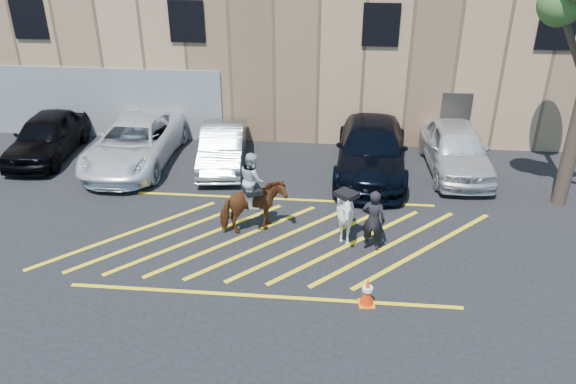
# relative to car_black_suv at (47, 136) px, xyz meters

# --- Properties ---
(ground) EXTENTS (90.00, 90.00, 0.00)m
(ground) POSITION_rel_car_black_suv_xyz_m (9.02, -4.88, -0.79)
(ground) COLOR black
(ground) RESTS_ON ground
(car_black_suv) EXTENTS (2.10, 4.75, 1.59)m
(car_black_suv) POSITION_rel_car_black_suv_xyz_m (0.00, 0.00, 0.00)
(car_black_suv) COLOR black
(car_black_suv) RESTS_ON ground
(car_white_pickup) EXTENTS (2.62, 5.65, 1.57)m
(car_white_pickup) POSITION_rel_car_black_suv_xyz_m (3.44, -0.38, -0.01)
(car_white_pickup) COLOR white
(car_white_pickup) RESTS_ON ground
(car_silver_sedan) EXTENTS (1.98, 4.43, 1.41)m
(car_silver_sedan) POSITION_rel_car_black_suv_xyz_m (6.61, -0.23, -0.09)
(car_silver_sedan) COLOR #9BA2A9
(car_silver_sedan) RESTS_ON ground
(car_blue_suv) EXTENTS (2.68, 6.00, 1.71)m
(car_blue_suv) POSITION_rel_car_black_suv_xyz_m (11.85, -0.27, 0.06)
(car_blue_suv) COLOR black
(car_blue_suv) RESTS_ON ground
(car_white_suv) EXTENTS (2.19, 4.99, 1.67)m
(car_white_suv) POSITION_rel_car_black_suv_xyz_m (14.78, 0.10, 0.04)
(car_white_suv) COLOR silver
(car_white_suv) RESTS_ON ground
(handler) EXTENTS (0.72, 0.55, 1.75)m
(handler) POSITION_rel_car_black_suv_xyz_m (11.71, -5.29, 0.08)
(handler) COLOR black
(handler) RESTS_ON ground
(warehouse) EXTENTS (32.42, 10.20, 7.30)m
(warehouse) POSITION_rel_car_black_suv_xyz_m (9.01, 7.12, 2.86)
(warehouse) COLOR tan
(warehouse) RESTS_ON ground
(hatching_zone) EXTENTS (12.60, 5.12, 0.01)m
(hatching_zone) POSITION_rel_car_black_suv_xyz_m (9.02, -5.18, -0.79)
(hatching_zone) COLOR yellow
(hatching_zone) RESTS_ON ground
(mounted_bay) EXTENTS (2.02, 1.57, 2.43)m
(mounted_bay) POSITION_rel_car_black_suv_xyz_m (8.37, -4.70, 0.19)
(mounted_bay) COLOR brown
(mounted_bay) RESTS_ON ground
(saddled_white) EXTENTS (1.92, 1.94, 1.60)m
(saddled_white) POSITION_rel_car_black_suv_xyz_m (10.98, -4.91, 0.01)
(saddled_white) COLOR white
(saddled_white) RESTS_ON ground
(traffic_cone) EXTENTS (0.42, 0.42, 0.73)m
(traffic_cone) POSITION_rel_car_black_suv_xyz_m (11.51, -7.74, -0.43)
(traffic_cone) COLOR orange
(traffic_cone) RESTS_ON ground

